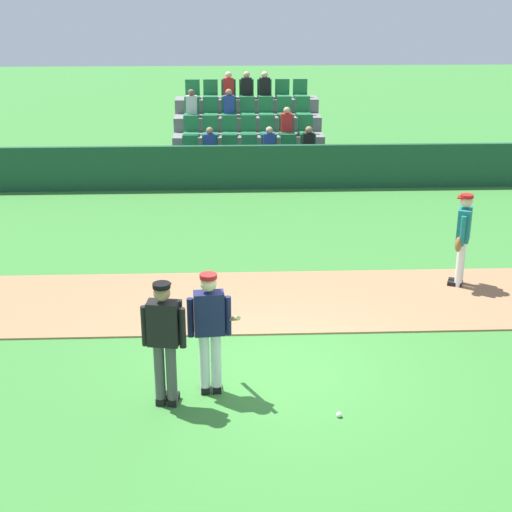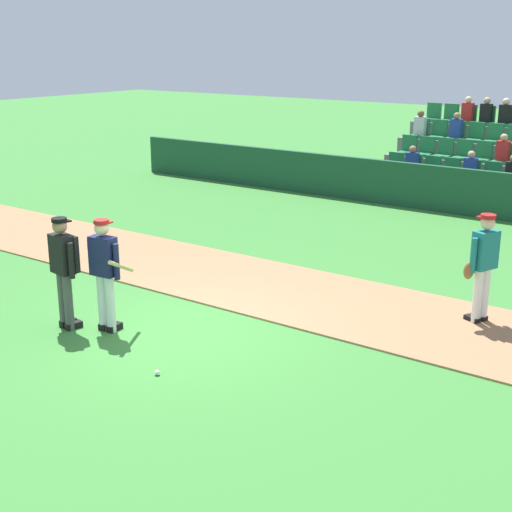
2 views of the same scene
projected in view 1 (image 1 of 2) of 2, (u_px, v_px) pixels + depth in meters
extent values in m
plane|color=#387A33|center=(274.00, 370.00, 11.03)|extent=(80.00, 80.00, 0.00)
cube|color=#9E704C|center=(266.00, 301.00, 13.35)|extent=(28.00, 2.69, 0.03)
cube|color=#19472D|center=(251.00, 167.00, 20.24)|extent=(20.00, 0.16, 1.19)
cube|color=slate|center=(248.00, 163.00, 22.55)|extent=(4.45, 3.80, 0.30)
cube|color=slate|center=(249.00, 162.00, 21.23)|extent=(4.35, 0.85, 0.40)
cube|color=#237542|center=(190.00, 154.00, 20.99)|extent=(0.44, 0.40, 0.08)
cube|color=#237542|center=(190.00, 144.00, 21.10)|extent=(0.44, 0.08, 0.50)
cube|color=#237542|center=(210.00, 154.00, 21.01)|extent=(0.44, 0.40, 0.08)
cube|color=#237542|center=(210.00, 144.00, 21.13)|extent=(0.44, 0.08, 0.50)
cube|color=#263F99|center=(210.00, 143.00, 20.95)|extent=(0.32, 0.22, 0.52)
sphere|color=#9E7051|center=(210.00, 131.00, 20.83)|extent=(0.20, 0.20, 0.20)
cube|color=#237542|center=(230.00, 154.00, 21.03)|extent=(0.44, 0.40, 0.08)
cube|color=#237542|center=(230.00, 144.00, 21.15)|extent=(0.44, 0.08, 0.50)
cube|color=#237542|center=(250.00, 154.00, 21.05)|extent=(0.44, 0.40, 0.08)
cube|color=#237542|center=(249.00, 143.00, 21.17)|extent=(0.44, 0.08, 0.50)
cube|color=#237542|center=(269.00, 154.00, 21.07)|extent=(0.44, 0.40, 0.08)
cube|color=#237542|center=(269.00, 143.00, 21.19)|extent=(0.44, 0.08, 0.50)
cube|color=#263F99|center=(269.00, 143.00, 21.01)|extent=(0.32, 0.22, 0.52)
sphere|color=tan|center=(269.00, 130.00, 20.89)|extent=(0.20, 0.20, 0.20)
cube|color=#237542|center=(289.00, 154.00, 21.09)|extent=(0.44, 0.40, 0.08)
cube|color=#237542|center=(288.00, 143.00, 21.21)|extent=(0.44, 0.08, 0.50)
cube|color=#237542|center=(308.00, 153.00, 21.11)|extent=(0.44, 0.40, 0.08)
cube|color=#237542|center=(308.00, 143.00, 21.23)|extent=(0.44, 0.08, 0.50)
cube|color=black|center=(309.00, 142.00, 21.05)|extent=(0.32, 0.22, 0.52)
sphere|color=#9E7051|center=(309.00, 130.00, 20.93)|extent=(0.20, 0.20, 0.20)
cube|color=slate|center=(248.00, 142.00, 21.89)|extent=(4.35, 0.85, 0.40)
cube|color=#237542|center=(191.00, 134.00, 21.64)|extent=(0.44, 0.40, 0.08)
cube|color=#237542|center=(191.00, 124.00, 21.76)|extent=(0.44, 0.08, 0.50)
cube|color=#237542|center=(210.00, 134.00, 21.66)|extent=(0.44, 0.40, 0.08)
cube|color=#237542|center=(210.00, 124.00, 21.78)|extent=(0.44, 0.08, 0.50)
cube|color=#237542|center=(229.00, 134.00, 21.68)|extent=(0.44, 0.40, 0.08)
cube|color=#237542|center=(229.00, 124.00, 21.80)|extent=(0.44, 0.08, 0.50)
cube|color=#237542|center=(249.00, 134.00, 21.71)|extent=(0.44, 0.40, 0.08)
cube|color=#237542|center=(248.00, 124.00, 21.83)|extent=(0.44, 0.08, 0.50)
cube|color=#237542|center=(268.00, 134.00, 21.73)|extent=(0.44, 0.40, 0.08)
cube|color=#237542|center=(267.00, 123.00, 21.85)|extent=(0.44, 0.08, 0.50)
cube|color=#237542|center=(287.00, 133.00, 21.75)|extent=(0.44, 0.40, 0.08)
cube|color=#237542|center=(286.00, 123.00, 21.87)|extent=(0.44, 0.08, 0.50)
cube|color=red|center=(287.00, 123.00, 21.69)|extent=(0.32, 0.22, 0.52)
sphere|color=tan|center=(287.00, 110.00, 21.57)|extent=(0.20, 0.20, 0.20)
cube|color=#237542|center=(306.00, 133.00, 21.77)|extent=(0.44, 0.40, 0.08)
cube|color=#237542|center=(305.00, 123.00, 21.89)|extent=(0.44, 0.08, 0.50)
cube|color=slate|center=(248.00, 122.00, 22.54)|extent=(4.35, 0.85, 0.40)
cube|color=#237542|center=(192.00, 115.00, 22.30)|extent=(0.44, 0.40, 0.08)
cube|color=#237542|center=(192.00, 105.00, 22.42)|extent=(0.44, 0.08, 0.50)
cube|color=silver|center=(192.00, 105.00, 22.24)|extent=(0.32, 0.22, 0.52)
sphere|color=brown|center=(191.00, 93.00, 22.12)|extent=(0.20, 0.20, 0.20)
cube|color=#237542|center=(210.00, 115.00, 22.32)|extent=(0.44, 0.40, 0.08)
cube|color=#237542|center=(210.00, 105.00, 22.44)|extent=(0.44, 0.08, 0.50)
cube|color=#237542|center=(229.00, 115.00, 22.34)|extent=(0.44, 0.40, 0.08)
cube|color=#237542|center=(229.00, 105.00, 22.46)|extent=(0.44, 0.08, 0.50)
cube|color=#263F99|center=(229.00, 104.00, 22.28)|extent=(0.32, 0.22, 0.52)
sphere|color=#9E7051|center=(229.00, 92.00, 22.16)|extent=(0.20, 0.20, 0.20)
cube|color=#237542|center=(248.00, 115.00, 22.36)|extent=(0.44, 0.40, 0.08)
cube|color=#237542|center=(247.00, 105.00, 22.48)|extent=(0.44, 0.08, 0.50)
cube|color=#237542|center=(266.00, 115.00, 22.38)|extent=(0.44, 0.40, 0.08)
cube|color=#237542|center=(266.00, 105.00, 22.50)|extent=(0.44, 0.08, 0.50)
cube|color=#237542|center=(285.00, 114.00, 22.41)|extent=(0.44, 0.40, 0.08)
cube|color=#237542|center=(284.00, 105.00, 22.52)|extent=(0.44, 0.08, 0.50)
cube|color=#237542|center=(303.00, 114.00, 22.43)|extent=(0.44, 0.40, 0.08)
cube|color=#237542|center=(303.00, 105.00, 22.55)|extent=(0.44, 0.08, 0.50)
cube|color=slate|center=(247.00, 104.00, 23.20)|extent=(4.35, 0.85, 0.40)
cube|color=#237542|center=(192.00, 97.00, 22.96)|extent=(0.44, 0.40, 0.08)
cube|color=#237542|center=(193.00, 88.00, 23.08)|extent=(0.44, 0.08, 0.50)
cube|color=#237542|center=(211.00, 97.00, 22.98)|extent=(0.44, 0.40, 0.08)
cube|color=#237542|center=(211.00, 88.00, 23.10)|extent=(0.44, 0.08, 0.50)
cube|color=#237542|center=(229.00, 97.00, 23.00)|extent=(0.44, 0.40, 0.08)
cube|color=#237542|center=(229.00, 88.00, 23.12)|extent=(0.44, 0.08, 0.50)
cube|color=red|center=(229.00, 87.00, 22.94)|extent=(0.32, 0.22, 0.52)
sphere|color=beige|center=(228.00, 75.00, 22.82)|extent=(0.20, 0.20, 0.20)
cube|color=#237542|center=(247.00, 97.00, 23.02)|extent=(0.44, 0.40, 0.08)
cube|color=#237542|center=(246.00, 87.00, 23.14)|extent=(0.44, 0.08, 0.50)
cube|color=black|center=(247.00, 87.00, 22.96)|extent=(0.32, 0.22, 0.52)
sphere|color=tan|center=(247.00, 75.00, 22.84)|extent=(0.20, 0.20, 0.20)
cube|color=#237542|center=(265.00, 97.00, 23.04)|extent=(0.44, 0.40, 0.08)
cube|color=#237542|center=(264.00, 87.00, 23.16)|extent=(0.44, 0.08, 0.50)
cube|color=black|center=(265.00, 86.00, 22.98)|extent=(0.32, 0.22, 0.52)
sphere|color=beige|center=(265.00, 75.00, 22.86)|extent=(0.20, 0.20, 0.20)
cube|color=#237542|center=(283.00, 97.00, 23.06)|extent=(0.44, 0.40, 0.08)
cube|color=#237542|center=(282.00, 87.00, 23.18)|extent=(0.44, 0.08, 0.50)
cube|color=#237542|center=(301.00, 96.00, 23.08)|extent=(0.44, 0.40, 0.08)
cube|color=#237542|center=(300.00, 87.00, 23.20)|extent=(0.44, 0.08, 0.50)
cylinder|color=white|center=(204.00, 364.00, 10.28)|extent=(0.14, 0.14, 0.90)
cylinder|color=white|center=(216.00, 363.00, 10.30)|extent=(0.14, 0.14, 0.90)
cube|color=black|center=(205.00, 387.00, 10.47)|extent=(0.14, 0.27, 0.10)
cube|color=black|center=(216.00, 386.00, 10.49)|extent=(0.14, 0.27, 0.10)
cube|color=#191E47|center=(209.00, 313.00, 10.03)|extent=(0.42, 0.25, 0.60)
cylinder|color=#191E47|center=(190.00, 318.00, 10.01)|extent=(0.09, 0.09, 0.55)
cylinder|color=#191E47|center=(228.00, 316.00, 10.07)|extent=(0.09, 0.09, 0.55)
sphere|color=beige|center=(208.00, 283.00, 9.88)|extent=(0.22, 0.22, 0.22)
cylinder|color=#B21919|center=(208.00, 276.00, 9.84)|extent=(0.23, 0.23, 0.06)
cube|color=#B21919|center=(208.00, 275.00, 9.95)|extent=(0.19, 0.13, 0.02)
cylinder|color=tan|center=(227.00, 319.00, 10.20)|extent=(0.35, 0.76, 0.41)
cylinder|color=#4C4C4C|center=(160.00, 374.00, 10.00)|extent=(0.14, 0.14, 0.90)
cylinder|color=#4C4C4C|center=(172.00, 375.00, 9.98)|extent=(0.14, 0.14, 0.90)
cube|color=black|center=(162.00, 398.00, 10.19)|extent=(0.16, 0.28, 0.10)
cube|color=black|center=(174.00, 399.00, 10.18)|extent=(0.16, 0.28, 0.10)
cube|color=black|center=(163.00, 323.00, 9.73)|extent=(0.43, 0.28, 0.60)
cylinder|color=black|center=(145.00, 326.00, 9.78)|extent=(0.09, 0.09, 0.55)
cylinder|color=black|center=(182.00, 328.00, 9.72)|extent=(0.09, 0.09, 0.55)
sphere|color=#9E7051|center=(162.00, 293.00, 9.58)|extent=(0.22, 0.22, 0.22)
cylinder|color=black|center=(161.00, 285.00, 9.55)|extent=(0.23, 0.23, 0.06)
cube|color=black|center=(163.00, 285.00, 9.65)|extent=(0.20, 0.15, 0.02)
cube|color=black|center=(166.00, 319.00, 9.85)|extent=(0.45, 0.15, 0.56)
cylinder|color=white|center=(460.00, 265.00, 13.80)|extent=(0.14, 0.14, 0.90)
cylinder|color=white|center=(461.00, 262.00, 13.94)|extent=(0.14, 0.14, 0.90)
cube|color=black|center=(455.00, 284.00, 13.96)|extent=(0.29, 0.21, 0.10)
cube|color=black|center=(455.00, 281.00, 14.10)|extent=(0.29, 0.21, 0.10)
cube|color=#197075|center=(464.00, 224.00, 13.61)|extent=(0.36, 0.45, 0.60)
cylinder|color=#197075|center=(463.00, 231.00, 13.41)|extent=(0.09, 0.09, 0.55)
cylinder|color=#197075|center=(465.00, 223.00, 13.85)|extent=(0.09, 0.09, 0.55)
sphere|color=beige|center=(467.00, 201.00, 13.46)|extent=(0.22, 0.22, 0.22)
cylinder|color=#B21919|center=(467.00, 196.00, 13.43)|extent=(0.23, 0.23, 0.06)
cube|color=#B21919|center=(461.00, 197.00, 13.47)|extent=(0.18, 0.21, 0.02)
ellipsoid|color=brown|center=(458.00, 244.00, 13.49)|extent=(0.19, 0.23, 0.28)
sphere|color=white|center=(339.00, 415.00, 9.84)|extent=(0.07, 0.07, 0.07)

